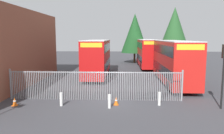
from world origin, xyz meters
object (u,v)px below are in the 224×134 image
Objects in this scene: bollard_near_left at (61,99)px; traffic_light_kerbside at (224,65)px; double_decker_bus_behind_fence_left at (97,56)px; traffic_cone_mid_forecourt at (116,101)px; double_decker_bus_behind_fence_right at (147,52)px; double_decker_bus_near_gate at (173,60)px; bollard_center_front at (109,101)px; bollard_near_right at (159,99)px; traffic_cone_by_gate at (15,102)px.

bollard_near_left is 0.22× the size of traffic_light_kerbside.
double_decker_bus_behind_fence_left is 12.13m from traffic_cone_mid_forecourt.
bollard_near_left is 3.85m from traffic_cone_mid_forecourt.
double_decker_bus_behind_fence_left is 11.03m from double_decker_bus_behind_fence_right.
double_decker_bus_near_gate is 10.47m from bollard_center_front.
bollard_center_front is at bearing -167.44° from bollard_near_right.
double_decker_bus_near_gate is 15.24m from traffic_cone_by_gate.
bollard_near_right is at bearing 12.56° from bollard_center_front.
double_decker_bus_behind_fence_right is at bearing 68.20° from bollard_near_left.
double_decker_bus_behind_fence_right is 18.32× the size of traffic_cone_mid_forecourt.
double_decker_bus_near_gate reaches higher than traffic_light_kerbside.
traffic_light_kerbside is at bearing -51.70° from double_decker_bus_behind_fence_left.
traffic_light_kerbside is (2.64, -20.73, 0.56)m from double_decker_bus_behind_fence_right.
double_decker_bus_near_gate reaches higher than traffic_cone_by_gate.
bollard_near_right is at bearing 3.51° from bollard_near_left.
traffic_cone_by_gate is (-4.50, -12.17, -2.13)m from double_decker_bus_behind_fence_left.
double_decker_bus_behind_fence_left reaches higher than traffic_cone_mid_forecourt.
double_decker_bus_behind_fence_right is (-1.28, 12.66, 0.00)m from double_decker_bus_near_gate.
double_decker_bus_behind_fence_right is 18.32× the size of traffic_cone_by_gate.
double_decker_bus_near_gate is 8.18m from bollard_near_right.
double_decker_bus_behind_fence_right is at bearing 60.94° from traffic_cone_by_gate.
double_decker_bus_near_gate is at bearing -84.25° from double_decker_bus_behind_fence_right.
traffic_cone_mid_forecourt is at bearing 5.92° from bollard_near_left.
double_decker_bus_behind_fence_left is 18.32× the size of traffic_cone_by_gate.
bollard_near_left is (-9.51, -7.91, -1.95)m from double_decker_bus_near_gate.
bollard_center_front is 6.66m from traffic_cone_by_gate.
bollard_center_front is 0.22× the size of traffic_light_kerbside.
double_decker_bus_behind_fence_right is 2.51× the size of traffic_light_kerbside.
traffic_cone_mid_forecourt is at bearing 59.97° from bollard_center_front.
bollard_near_right is 10.15m from traffic_cone_by_gate.
double_decker_bus_near_gate is at bearing -26.59° from double_decker_bus_behind_fence_left.
traffic_cone_by_gate is at bearing 177.93° from bollard_center_front.
bollard_near_left is at bearing -174.08° from traffic_cone_mid_forecourt.
bollard_center_front is at bearing -2.07° from traffic_cone_by_gate.
traffic_light_kerbside reaches higher than bollard_near_left.
double_decker_bus_behind_fence_left is 11.38× the size of bollard_near_right.
double_decker_bus_behind_fence_right is 20.91m from traffic_light_kerbside.
double_decker_bus_near_gate is 12.52m from bollard_near_left.
traffic_cone_mid_forecourt is at bearing 4.11° from traffic_cone_by_gate.
double_decker_bus_near_gate is 8.20m from traffic_light_kerbside.
traffic_cone_by_gate is (-3.27, -0.11, -0.19)m from bollard_near_left.
bollard_near_right is 3.05m from traffic_cone_mid_forecourt.
bollard_near_right is (-1.37, -20.16, -1.95)m from double_decker_bus_behind_fence_right.
double_decker_bus_behind_fence_right is at bearing 97.27° from traffic_light_kerbside.
traffic_cone_by_gate is 14.40m from traffic_light_kerbside.
traffic_light_kerbside is at bearing -0.82° from bollard_near_left.
double_decker_bus_behind_fence_left is 12.74m from bollard_center_front.
double_decker_bus_behind_fence_right reaches higher than traffic_cone_mid_forecourt.
double_decker_bus_behind_fence_left reaches higher than traffic_light_kerbside.
bollard_near_left is at bearing -111.80° from double_decker_bus_behind_fence_right.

